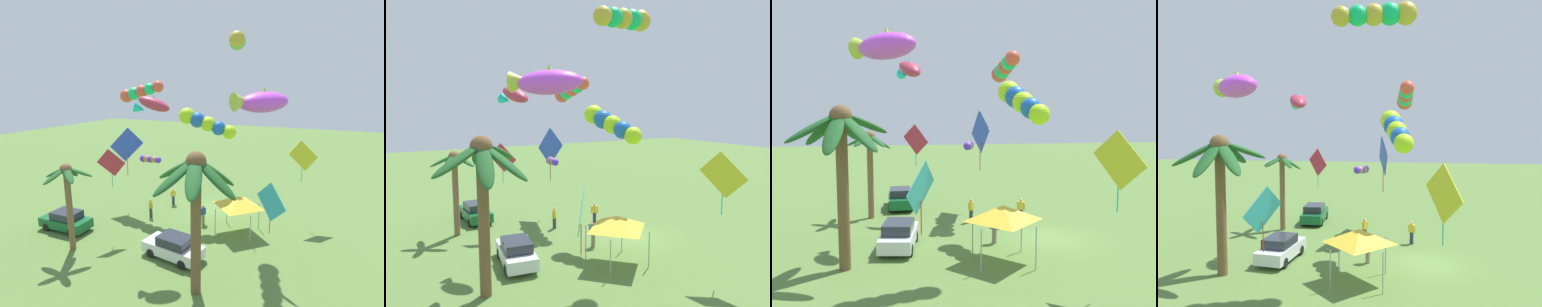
{
  "view_description": "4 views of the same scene",
  "coord_description": "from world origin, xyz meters",
  "views": [
    {
      "loc": [
        -9.14,
        24.08,
        10.77
      ],
      "look_at": [
        0.43,
        3.69,
        5.79
      ],
      "focal_mm": 28.41,
      "sensor_mm": 36.0,
      "label": 1
    },
    {
      "loc": [
        -20.08,
        15.35,
        9.05
      ],
      "look_at": [
        -0.36,
        4.42,
        6.16
      ],
      "focal_mm": 34.74,
      "sensor_mm": 36.0,
      "label": 2
    },
    {
      "loc": [
        -23.61,
        8.14,
        7.74
      ],
      "look_at": [
        -0.17,
        4.99,
        5.07
      ],
      "focal_mm": 40.72,
      "sensor_mm": 36.0,
      "label": 3
    },
    {
      "loc": [
        -23.53,
        1.2,
        8.38
      ],
      "look_at": [
        -0.31,
        4.39,
        6.54
      ],
      "focal_mm": 37.45,
      "sensor_mm": 36.0,
      "label": 4
    }
  ],
  "objects": [
    {
      "name": "palm_tree_0",
      "position": [
        6.11,
        10.57,
        4.36
      ],
      "size": [
        3.16,
        3.12,
        5.99
      ],
      "color": "brown",
      "rests_on": "ground"
    },
    {
      "name": "spectator_0",
      "position": [
        -0.38,
        3.31,
        0.81
      ],
      "size": [
        0.38,
        0.5,
        1.59
      ],
      "color": "gray",
      "rests_on": "ground"
    },
    {
      "name": "kite_diamond_8",
      "position": [
        7.19,
        2.83,
        5.72
      ],
      "size": [
        3.06,
        0.8,
        4.36
      ],
      "color": "blue"
    },
    {
      "name": "kite_diamond_4",
      "position": [
        -6.33,
        7.57,
        4.36
      ],
      "size": [
        1.87,
        1.19,
        3.03
      ],
      "color": "#33AAB9"
    },
    {
      "name": "kite_diamond_7",
      "position": [
        5.01,
        7.5,
        5.42
      ],
      "size": [
        1.29,
        1.59,
        2.8
      ],
      "color": "#B72D3B"
    },
    {
      "name": "palm_tree_1",
      "position": [
        -3.21,
        11.08,
        5.85
      ],
      "size": [
        4.79,
        4.76,
        7.73
      ],
      "color": "brown",
      "rests_on": "ground"
    },
    {
      "name": "kite_tube_3",
      "position": [
        6.73,
        1.17,
        10.31
      ],
      "size": [
        4.33,
        1.27,
        1.92
      ],
      "color": "#ED5138"
    },
    {
      "name": "ground_plane",
      "position": [
        0.0,
        0.0,
        0.0
      ],
      "size": [
        120.0,
        120.0,
        0.0
      ],
      "primitive_type": "plane",
      "color": "#567A38"
    },
    {
      "name": "kite_fish_0",
      "position": [
        1.2,
        7.91,
        9.68
      ],
      "size": [
        2.54,
        1.73,
        1.39
      ],
      "color": "#BC324C"
    },
    {
      "name": "kite_diamond_9",
      "position": [
        -7.22,
        -0.38,
        5.47
      ],
      "size": [
        2.07,
        1.31,
        3.36
      ],
      "color": "yellow"
    },
    {
      "name": "kite_tube_2",
      "position": [
        -2.55,
        2.64,
        13.88
      ],
      "size": [
        2.09,
        4.36,
        1.41
      ],
      "color": "gold"
    },
    {
      "name": "kite_tube_1",
      "position": [
        3.95,
        4.15,
        5.09
      ],
      "size": [
        2.18,
        0.91,
        0.67
      ],
      "color": "#5C31EC"
    },
    {
      "name": "festival_tent",
      "position": [
        -3.26,
        3.49,
        2.47
      ],
      "size": [
        2.86,
        2.86,
        2.85
      ],
      "color": "#9E9EA3",
      "rests_on": "ground"
    },
    {
      "name": "spectator_1",
      "position": [
        3.77,
        0.67,
        0.81
      ],
      "size": [
        0.39,
        0.48,
        1.59
      ],
      "color": "#2D3351",
      "rests_on": "ground"
    },
    {
      "name": "parked_car_1",
      "position": [
        8.78,
        8.63,
        0.75
      ],
      "size": [
        3.96,
        1.85,
        1.51
      ],
      "color": "#145B2D",
      "rests_on": "ground"
    },
    {
      "name": "kite_tube_5",
      "position": [
        0.19,
        1.72,
        7.93
      ],
      "size": [
        4.53,
        2.03,
        2.44
      ],
      "color": "#B6F11E"
    },
    {
      "name": "kite_fish_6",
      "position": [
        -5.78,
        8.97,
        10.04
      ],
      "size": [
        2.95,
        3.11,
        1.31
      ],
      "color": "#D547F2"
    },
    {
      "name": "parked_car_0",
      "position": [
        -0.57,
        8.59,
        0.75
      ],
      "size": [
        4.09,
        2.2,
        1.51
      ],
      "color": "silver",
      "rests_on": "ground"
    },
    {
      "name": "spectator_2",
      "position": [
        4.13,
        3.94,
        0.81
      ],
      "size": [
        0.46,
        0.41,
        1.59
      ],
      "color": "#38383D",
      "rests_on": "ground"
    }
  ]
}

